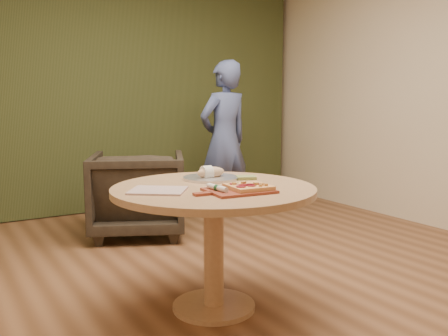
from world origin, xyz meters
name	(u,v)px	position (x,y,z in m)	size (l,w,h in m)	color
room_shell	(254,76)	(0.00, 0.00, 1.40)	(5.04, 6.04, 2.84)	brown
curtain	(105,85)	(0.00, 2.90, 1.40)	(4.80, 0.14, 2.78)	#2E3518
pedestal_table	(214,210)	(-0.32, -0.06, 0.61)	(1.20, 1.20, 0.75)	tan
pizza_paddle	(237,191)	(-0.30, -0.28, 0.76)	(0.46, 0.31, 0.01)	maroon
flatbread_pizza	(249,187)	(-0.23, -0.29, 0.78)	(0.24, 0.24, 0.04)	#E19F57
cutlery_roll	(217,188)	(-0.41, -0.25, 0.78)	(0.04, 0.20, 0.03)	silver
newspaper	(158,190)	(-0.66, -0.03, 0.76)	(0.30, 0.25, 0.01)	silver
serving_tray	(211,178)	(-0.20, 0.18, 0.76)	(0.36, 0.36, 0.02)	silver
bread_roll	(210,172)	(-0.21, 0.18, 0.79)	(0.19, 0.09, 0.09)	tan
green_packet	(246,178)	(-0.01, 0.07, 0.76)	(0.12, 0.10, 0.02)	#58662E
armchair	(138,189)	(-0.10, 1.73, 0.43)	(0.83, 0.78, 0.85)	black
person_standing	(224,140)	(0.94, 1.91, 0.82)	(0.60, 0.40, 1.65)	#455384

